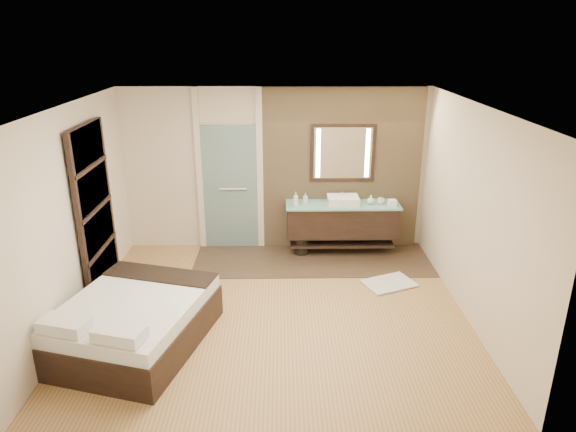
{
  "coord_description": "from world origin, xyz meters",
  "views": [
    {
      "loc": [
        0.1,
        -5.99,
        3.54
      ],
      "look_at": [
        0.19,
        0.6,
        1.14
      ],
      "focal_mm": 32.0,
      "sensor_mm": 36.0,
      "label": 1
    }
  ],
  "objects_px": {
    "vanity": "(342,220)",
    "mirror_unit": "(343,153)",
    "waste_bin": "(301,246)",
    "bed": "(133,322)"
  },
  "relations": [
    {
      "from": "vanity",
      "to": "mirror_unit",
      "type": "xyz_separation_m",
      "value": [
        0.0,
        0.24,
        1.07
      ]
    },
    {
      "from": "vanity",
      "to": "mirror_unit",
      "type": "height_order",
      "value": "mirror_unit"
    },
    {
      "from": "vanity",
      "to": "waste_bin",
      "type": "relative_size",
      "value": 6.55
    },
    {
      "from": "bed",
      "to": "waste_bin",
      "type": "xyz_separation_m",
      "value": [
        2.08,
        2.57,
        -0.16
      ]
    },
    {
      "from": "vanity",
      "to": "bed",
      "type": "distance_m",
      "value": 3.83
    },
    {
      "from": "mirror_unit",
      "to": "waste_bin",
      "type": "relative_size",
      "value": 3.75
    },
    {
      "from": "vanity",
      "to": "mirror_unit",
      "type": "relative_size",
      "value": 1.75
    },
    {
      "from": "mirror_unit",
      "to": "vanity",
      "type": "bearing_deg",
      "value": -90.0
    },
    {
      "from": "vanity",
      "to": "bed",
      "type": "xyz_separation_m",
      "value": [
        -2.75,
        -2.64,
        -0.28
      ]
    },
    {
      "from": "mirror_unit",
      "to": "bed",
      "type": "distance_m",
      "value": 4.21
    }
  ]
}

